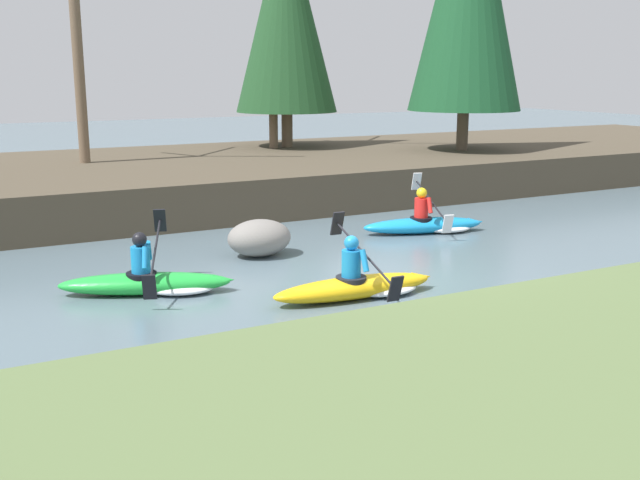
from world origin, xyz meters
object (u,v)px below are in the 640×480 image
Objects in this scene: kayaker_lead at (428,224)px; boulder_midstream at (259,238)px; kayaker_middle at (361,285)px; kayaker_trailing at (153,282)px.

kayaker_lead reaches higher than boulder_midstream.
boulder_midstream is at bearing -162.25° from kayaker_lead.
kayaker_lead is 5.09m from kayaker_middle.
kayaker_middle and kayaker_trailing have the same top height.
kayaker_trailing is 2.92m from boulder_midstream.
kayaker_lead is at bearing 2.98° from boulder_midstream.
kayaker_trailing is 2.19× the size of boulder_midstream.
boulder_midstream is (-0.33, 3.22, 0.15)m from kayaker_middle.
boulder_midstream is (-4.09, -0.21, 0.15)m from kayaker_lead.
kayaker_lead and kayaker_trailing have the same top height.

